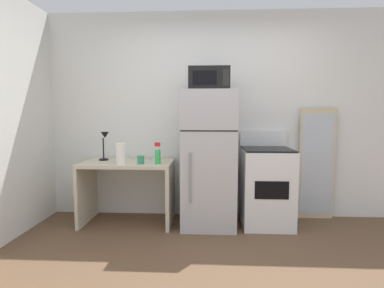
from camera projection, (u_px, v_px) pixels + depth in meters
The scene contains 11 objects.
ground_plane at pixel (221, 285), 2.31m from camera, with size 12.00×12.00×0.00m, color brown.
wall_back_white at pixel (216, 116), 3.88m from camera, with size 5.00×0.10×2.60m, color silver.
desk at pixel (128, 181), 3.63m from camera, with size 1.07×0.62×0.75m.
desk_lamp at pixel (105, 141), 3.68m from camera, with size 0.14×0.12×0.35m.
paper_towel_roll at pixel (121, 154), 3.42m from camera, with size 0.11×0.11×0.24m, color white.
spray_bottle at pixel (158, 155), 3.43m from camera, with size 0.06×0.06×0.25m.
coffee_mug at pixel (141, 160), 3.44m from camera, with size 0.08×0.08×0.10m, color #338C66.
refrigerator at pixel (209, 159), 3.54m from camera, with size 0.62×0.68×1.59m.
microwave at pixel (209, 79), 3.42m from camera, with size 0.46×0.35×0.26m.
oven_range at pixel (266, 186), 3.56m from camera, with size 0.57×0.61×1.10m.
leaning_mirror at pixel (317, 164), 3.76m from camera, with size 0.44×0.03×1.40m.
Camera 1 is at (-0.11, -2.20, 1.32)m, focal length 28.04 mm.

